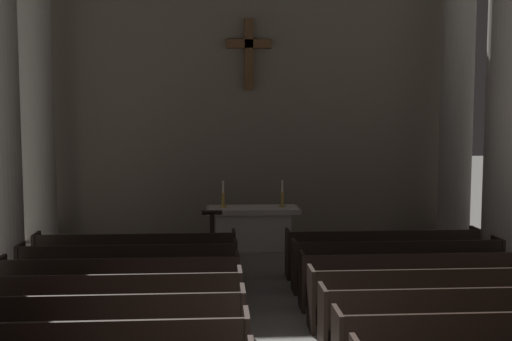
{
  "coord_description": "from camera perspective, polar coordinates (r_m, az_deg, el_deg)",
  "views": [
    {
      "loc": [
        -0.88,
        -6.0,
        3.23
      ],
      "look_at": [
        0.0,
        7.42,
        1.99
      ],
      "focal_mm": 43.76,
      "sensor_mm": 36.0,
      "label": 1
    }
  ],
  "objects": [
    {
      "name": "column_right_third",
      "position": [
        13.93,
        21.9,
        6.96
      ],
      "size": [
        1.2,
        1.2,
        7.64
      ],
      "color": "#9E998E",
      "rests_on": "ground"
    },
    {
      "name": "pew_left_row_7",
      "position": [
        12.35,
        -10.9,
        -7.7
      ],
      "size": [
        3.83,
        0.5,
        0.95
      ],
      "color": "black",
      "rests_on": "ground"
    },
    {
      "name": "pew_right_row_6",
      "position": [
        11.76,
        12.78,
        -8.4
      ],
      "size": [
        3.83,
        0.5,
        0.95
      ],
      "color": "black",
      "rests_on": "ground"
    },
    {
      "name": "column_right_fourth",
      "position": [
        16.34,
        17.9,
        6.78
      ],
      "size": [
        1.2,
        1.2,
        7.64
      ],
      "color": "#9E998E",
      "rests_on": "ground"
    },
    {
      "name": "column_left_fourth",
      "position": [
        15.78,
        -19.45,
        6.8
      ],
      "size": [
        1.2,
        1.2,
        7.64
      ],
      "color": "#9E998E",
      "rests_on": "ground"
    },
    {
      "name": "pew_left_row_6",
      "position": [
        11.39,
        -11.53,
        -8.82
      ],
      "size": [
        3.83,
        0.5,
        0.95
      ],
      "color": "black",
      "rests_on": "ground"
    },
    {
      "name": "pew_right_row_7",
      "position": [
        12.69,
        11.49,
        -7.36
      ],
      "size": [
        3.83,
        0.5,
        0.95
      ],
      "color": "black",
      "rests_on": "ground"
    },
    {
      "name": "pew_left_row_3",
      "position": [
        8.55,
        -14.31,
        -13.65
      ],
      "size": [
        3.83,
        0.5,
        0.95
      ],
      "color": "black",
      "rests_on": "ground"
    },
    {
      "name": "pew_left_row_5",
      "position": [
        10.43,
        -12.28,
        -10.14
      ],
      "size": [
        3.83,
        0.5,
        0.95
      ],
      "color": "black",
      "rests_on": "ground"
    },
    {
      "name": "apse_with_cross",
      "position": [
        16.56,
        -0.71,
        9.0
      ],
      "size": [
        11.51,
        0.47,
        8.61
      ],
      "color": "#706656",
      "rests_on": "ground"
    },
    {
      "name": "lectern",
      "position": [
        13.66,
        -4.04,
        -6.06
      ],
      "size": [
        0.44,
        0.36,
        1.15
      ],
      "color": "black",
      "rests_on": "ground"
    },
    {
      "name": "candlestick_left",
      "position": [
        14.73,
        -3.02,
        -2.62
      ],
      "size": [
        0.16,
        0.16,
        0.63
      ],
      "color": "#B79338",
      "rests_on": "altar"
    },
    {
      "name": "altar",
      "position": [
        14.87,
        -0.3,
        -5.18
      ],
      "size": [
        2.2,
        0.9,
        1.01
      ],
      "color": "#A8A399",
      "rests_on": "ground"
    },
    {
      "name": "pew_left_row_4",
      "position": [
        9.49,
        -13.19,
        -11.72
      ],
      "size": [
        3.83,
        0.5,
        0.95
      ],
      "color": "black",
      "rests_on": "ground"
    },
    {
      "name": "candlestick_right",
      "position": [
        14.82,
        2.41,
        -2.57
      ],
      "size": [
        0.16,
        0.16,
        0.63
      ],
      "color": "#B79338",
      "rests_on": "altar"
    },
    {
      "name": "pew_right_row_4",
      "position": [
        9.93,
        16.11,
        -11.03
      ],
      "size": [
        3.83,
        0.5,
        0.95
      ],
      "color": "black",
      "rests_on": "ground"
    },
    {
      "name": "pew_right_row_3",
      "position": [
        9.04,
        18.3,
        -12.72
      ],
      "size": [
        3.83,
        0.5,
        0.95
      ],
      "color": "black",
      "rests_on": "ground"
    },
    {
      "name": "pew_right_row_5",
      "position": [
        10.83,
        14.3,
        -9.61
      ],
      "size": [
        3.83,
        0.5,
        0.95
      ],
      "color": "black",
      "rests_on": "ground"
    }
  ]
}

